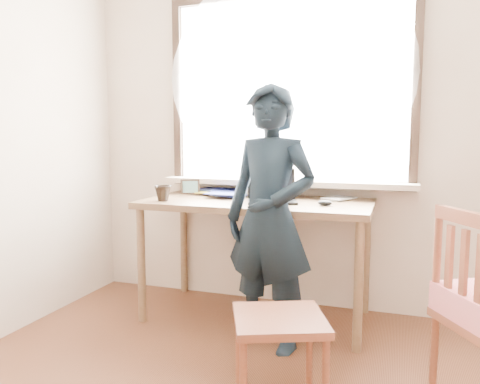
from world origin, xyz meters
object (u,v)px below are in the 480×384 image
(laptop, at_px, (272,194))
(work_chair, at_px, (279,330))
(desk, at_px, (257,213))
(mug_white, at_px, (254,190))
(mug_dark, at_px, (163,193))
(person, at_px, (270,218))

(laptop, height_order, work_chair, laptop)
(desk, distance_m, mug_white, 0.21)
(laptop, height_order, mug_white, laptop)
(desk, bearing_deg, mug_white, 113.07)
(desk, bearing_deg, laptop, -17.13)
(laptop, distance_m, mug_dark, 0.74)
(desk, relative_size, work_chair, 2.86)
(mug_white, height_order, mug_dark, mug_dark)
(laptop, distance_m, mug_white, 0.25)
(desk, height_order, person, person)
(mug_dark, xyz_separation_m, person, (0.80, -0.17, -0.10))
(mug_white, distance_m, person, 0.62)
(mug_dark, bearing_deg, work_chair, -37.12)
(work_chair, distance_m, person, 0.76)
(mug_white, bearing_deg, desk, -66.93)
(desk, height_order, laptop, laptop)
(work_chair, bearing_deg, laptop, 107.16)
(laptop, xyz_separation_m, work_chair, (0.30, -0.96, -0.52))
(work_chair, height_order, person, person)
(mug_white, xyz_separation_m, work_chair, (0.47, -1.14, -0.52))
(mug_white, distance_m, mug_dark, 0.66)
(mug_white, bearing_deg, work_chair, -67.48)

